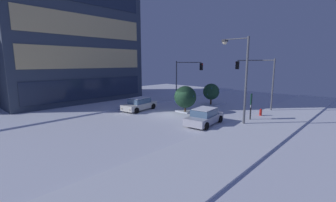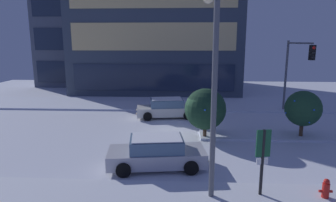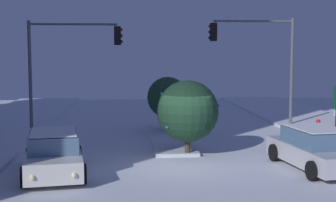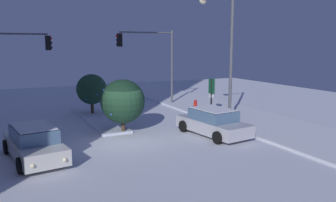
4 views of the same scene
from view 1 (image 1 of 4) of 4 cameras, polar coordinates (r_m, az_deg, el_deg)
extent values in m
plane|color=silver|center=(24.83, 1.38, -3.43)|extent=(52.00, 52.00, 0.00)
cube|color=silver|center=(20.15, 20.97, -6.99)|extent=(52.00, 5.20, 0.14)
cube|color=silver|center=(31.43, -10.93, -0.69)|extent=(52.00, 5.20, 0.14)
cube|color=silver|center=(29.29, 8.94, -1.39)|extent=(9.00, 1.80, 0.14)
cube|color=#384251|center=(40.12, -25.30, 21.77)|extent=(18.78, 13.95, 29.28)
cube|color=#232D42|center=(32.93, -19.21, 2.97)|extent=(16.90, 0.10, 2.79)
cube|color=#E5C67F|center=(32.74, -19.62, 10.25)|extent=(16.90, 0.10, 2.79)
cube|color=#E5C67F|center=(33.09, -20.05, 17.50)|extent=(16.90, 0.10, 2.79)
cube|color=#B7B7C1|center=(21.09, 9.19, -4.44)|extent=(4.70, 2.45, 0.66)
cube|color=slate|center=(20.96, 9.24, -2.82)|extent=(2.63, 1.99, 0.60)
cube|color=white|center=(20.89, 9.26, -1.92)|extent=(2.43, 1.86, 0.04)
sphere|color=#F9E5B2|center=(23.36, 10.30, -3.17)|extent=(0.16, 0.16, 0.16)
sphere|color=#F9E5B2|center=(22.86, 13.19, -3.56)|extent=(0.16, 0.16, 0.16)
cylinder|color=black|center=(22.84, 8.75, -3.85)|extent=(0.68, 0.30, 0.66)
cylinder|color=black|center=(22.08, 13.11, -4.47)|extent=(0.68, 0.30, 0.66)
cylinder|color=black|center=(20.32, 4.91, -5.47)|extent=(0.68, 0.30, 0.66)
cylinder|color=black|center=(19.46, 9.69, -6.26)|extent=(0.68, 0.30, 0.66)
cube|color=silver|center=(27.21, -7.23, -1.20)|extent=(4.78, 2.44, 0.66)
cube|color=slate|center=(27.11, -7.25, 0.06)|extent=(2.68, 1.95, 0.60)
cube|color=white|center=(27.05, -7.27, 0.76)|extent=(2.48, 1.82, 0.04)
sphere|color=#F9E5B2|center=(25.17, -9.71, -2.23)|extent=(0.16, 0.16, 0.16)
sphere|color=#F9E5B2|center=(26.02, -11.62, -1.90)|extent=(0.16, 0.16, 0.16)
cylinder|color=black|center=(25.57, -7.99, -2.38)|extent=(0.69, 0.31, 0.66)
cylinder|color=black|center=(26.80, -10.80, -1.90)|extent=(0.69, 0.31, 0.66)
cylinder|color=black|center=(27.81, -3.77, -1.33)|extent=(0.69, 0.31, 0.66)
cylinder|color=black|center=(28.94, -6.54, -0.94)|extent=(0.69, 0.31, 0.66)
cylinder|color=#565960|center=(28.66, 25.00, 3.62)|extent=(0.18, 0.18, 6.11)
cylinder|color=#565960|center=(29.32, 21.20, 9.58)|extent=(0.12, 4.48, 0.12)
cube|color=black|center=(30.25, 17.17, 8.65)|extent=(0.32, 0.36, 1.00)
sphere|color=red|center=(30.33, 16.87, 9.27)|extent=(0.20, 0.20, 0.20)
sphere|color=black|center=(30.33, 16.84, 8.66)|extent=(0.20, 0.20, 0.20)
sphere|color=black|center=(30.34, 16.81, 8.06)|extent=(0.20, 0.20, 0.20)
cylinder|color=#565960|center=(35.60, 2.15, 5.33)|extent=(0.18, 0.18, 5.88)
cylinder|color=#565960|center=(34.01, 5.18, 9.71)|extent=(0.12, 4.66, 0.12)
cube|color=black|center=(32.62, 8.42, 8.60)|extent=(0.32, 0.36, 1.00)
sphere|color=red|center=(32.51, 8.71, 9.15)|extent=(0.20, 0.20, 0.20)
sphere|color=black|center=(32.51, 8.70, 8.59)|extent=(0.20, 0.20, 0.20)
sphere|color=black|center=(32.52, 8.68, 8.02)|extent=(0.20, 0.20, 0.20)
cylinder|color=#565960|center=(21.20, 19.15, 4.57)|extent=(0.20, 0.20, 7.88)
cylinder|color=#565960|center=(21.66, 16.91, 14.83)|extent=(0.21, 2.21, 0.10)
cube|color=#333338|center=(22.12, 14.20, 14.57)|extent=(0.56, 0.36, 0.20)
sphere|color=#F9E5B2|center=(22.11, 14.18, 14.24)|extent=(0.44, 0.44, 0.44)
cylinder|color=red|center=(25.62, 22.39, -2.96)|extent=(0.26, 0.26, 0.70)
sphere|color=red|center=(25.53, 22.45, -2.05)|extent=(0.22, 0.22, 0.22)
cylinder|color=red|center=(25.44, 22.25, -2.96)|extent=(0.12, 0.10, 0.10)
cylinder|color=red|center=(25.77, 22.54, -2.82)|extent=(0.12, 0.10, 0.10)
cylinder|color=black|center=(23.32, 20.23, -1.53)|extent=(0.12, 0.12, 2.67)
cube|color=#144C2D|center=(23.18, 20.35, 0.46)|extent=(0.55, 0.17, 1.03)
cube|color=white|center=(23.30, 20.25, -1.22)|extent=(0.44, 0.14, 0.24)
cylinder|color=#473323|center=(25.64, 4.35, -2.15)|extent=(0.22, 0.22, 0.77)
sphere|color=#193823|center=(25.39, 4.39, 1.03)|extent=(2.48, 2.48, 2.48)
sphere|color=blue|center=(24.52, 6.46, 1.23)|extent=(0.10, 0.10, 0.10)
sphere|color=blue|center=(26.43, 4.95, 2.47)|extent=(0.10, 0.10, 0.10)
sphere|color=blue|center=(26.01, 2.74, 2.80)|extent=(0.10, 0.10, 0.10)
sphere|color=blue|center=(25.51, 1.84, -0.14)|extent=(0.10, 0.10, 0.10)
sphere|color=blue|center=(26.56, 4.04, 1.94)|extent=(0.10, 0.10, 0.10)
cylinder|color=#473323|center=(30.52, 10.79, -0.23)|extent=(0.22, 0.22, 0.95)
sphere|color=#1E4228|center=(30.32, 10.88, 2.35)|extent=(2.14, 2.14, 2.14)
sphere|color=blue|center=(29.91, 12.77, 2.48)|extent=(0.10, 0.10, 0.10)
sphere|color=blue|center=(30.00, 12.31, 1.01)|extent=(0.10, 0.10, 0.10)
sphere|color=blue|center=(29.41, 9.98, 1.65)|extent=(0.10, 0.10, 0.10)
sphere|color=blue|center=(30.11, 9.22, 1.21)|extent=(0.10, 0.10, 0.10)
sphere|color=blue|center=(29.34, 11.01, 3.22)|extent=(0.10, 0.10, 0.10)
camera|label=2|loc=(18.26, 48.53, 7.01)|focal=31.50mm
camera|label=3|loc=(18.13, -45.37, 2.10)|focal=51.83mm
camera|label=4|loc=(21.79, -43.52, 5.29)|focal=36.98mm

